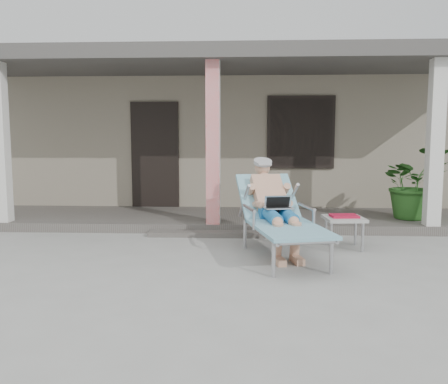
{
  "coord_description": "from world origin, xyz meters",
  "views": [
    {
      "loc": [
        0.55,
        -5.48,
        1.56
      ],
      "look_at": [
        0.25,
        0.6,
        0.85
      ],
      "focal_mm": 38.0,
      "sensor_mm": 36.0,
      "label": 1
    }
  ],
  "objects": [
    {
      "name": "porch_step",
      "position": [
        0.0,
        1.85,
        0.04
      ],
      "size": [
        2.0,
        0.3,
        0.07
      ],
      "primitive_type": "cube",
      "color": "#605B56",
      "rests_on": "ground"
    },
    {
      "name": "house",
      "position": [
        0.0,
        6.5,
        1.67
      ],
      "size": [
        10.4,
        5.4,
        3.3
      ],
      "color": "gray",
      "rests_on": "ground"
    },
    {
      "name": "porch_overhang",
      "position": [
        0.0,
        2.95,
        2.79
      ],
      "size": [
        10.0,
        2.3,
        2.85
      ],
      "color": "silver",
      "rests_on": "porch_deck"
    },
    {
      "name": "porch_deck",
      "position": [
        0.0,
        3.0,
        0.07
      ],
      "size": [
        10.0,
        2.0,
        0.15
      ],
      "primitive_type": "cube",
      "color": "#605B56",
      "rests_on": "ground"
    },
    {
      "name": "side_table",
      "position": [
        1.91,
        1.13,
        0.4
      ],
      "size": [
        0.57,
        0.57,
        0.48
      ],
      "rotation": [
        0.0,
        0.0,
        0.09
      ],
      "color": "#A9A9A5",
      "rests_on": "ground"
    },
    {
      "name": "ground",
      "position": [
        0.0,
        0.0,
        0.0
      ],
      "size": [
        60.0,
        60.0,
        0.0
      ],
      "primitive_type": "plane",
      "color": "#9E9E99",
      "rests_on": "ground"
    },
    {
      "name": "lounger",
      "position": [
        0.95,
        0.77,
        0.84
      ],
      "size": [
        1.22,
        2.16,
        1.36
      ],
      "rotation": [
        0.0,
        0.0,
        0.23
      ],
      "color": "#B7B7BC",
      "rests_on": "ground"
    },
    {
      "name": "potted_palm",
      "position": [
        3.41,
        2.79,
        0.77
      ],
      "size": [
        1.21,
        1.08,
        1.23
      ],
      "primitive_type": "imported",
      "rotation": [
        0.0,
        0.0,
        0.11
      ],
      "color": "#26591E",
      "rests_on": "porch_deck"
    }
  ]
}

